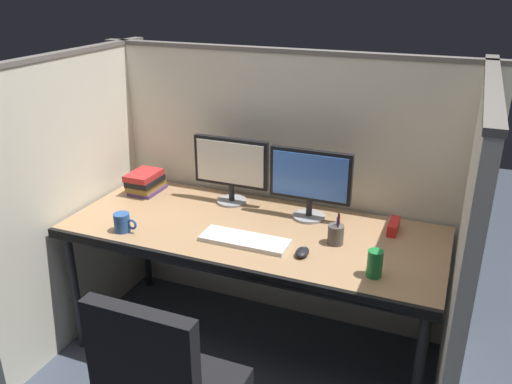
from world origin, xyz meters
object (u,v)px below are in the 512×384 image
keyboard_main (245,240)px  book_stack (145,182)px  monitor_right (310,180)px  red_stapler (394,226)px  desk (251,238)px  soda_can (375,264)px  monitor_left (231,166)px  coffee_mug (123,223)px  computer_mouse (302,252)px  pen_cup (336,234)px

keyboard_main → book_stack: size_ratio=1.89×
monitor_right → red_stapler: size_ratio=2.87×
book_stack → desk: bearing=-16.1°
soda_can → book_stack: bearing=162.9°
monitor_left → book_stack: bearing=-174.3°
coffee_mug → book_stack: (-0.18, 0.48, 0.02)m
desk → soda_can: (0.65, -0.21, 0.11)m
monitor_left → keyboard_main: monitor_left is taller
book_stack → monitor_left: bearing=5.7°
computer_mouse → soda_can: (0.34, -0.06, 0.04)m
soda_can → pen_cup: size_ratio=0.73×
monitor_right → coffee_mug: monitor_right is taller
keyboard_main → monitor_left: bearing=121.9°
monitor_left → pen_cup: (0.66, -0.26, -0.17)m
monitor_right → red_stapler: bearing=0.6°
desk → monitor_right: (0.23, 0.24, 0.27)m
desk → red_stapler: 0.71m
computer_mouse → pen_cup: pen_cup is taller
pen_cup → keyboard_main: bearing=-159.5°
keyboard_main → red_stapler: bearing=30.9°
desk → computer_mouse: size_ratio=19.79×
coffee_mug → desk: bearing=23.8°
monitor_right → red_stapler: 0.48m
computer_mouse → pen_cup: (0.11, 0.17, 0.03)m
monitor_left → red_stapler: monitor_left is taller
keyboard_main → coffee_mug: 0.62m
monitor_right → soda_can: monitor_right is taller
monitor_left → computer_mouse: (0.55, -0.43, -0.20)m
pen_cup → computer_mouse: bearing=-123.3°
pen_cup → desk: bearing=-178.4°
monitor_right → soda_can: 0.64m
monitor_left → red_stapler: bearing=-1.9°
monitor_right → coffee_mug: (-0.81, -0.50, -0.17)m
soda_can → coffee_mug: bearing=-177.9°
keyboard_main → computer_mouse: bearing=-3.5°
keyboard_main → red_stapler: red_stapler is taller
desk → pen_cup: size_ratio=11.30×
soda_can → coffee_mug: (-1.24, -0.04, -0.01)m
monitor_right → book_stack: bearing=-178.9°
monitor_left → book_stack: 0.55m
red_stapler → pen_cup: pen_cup is taller
monitor_left → book_stack: size_ratio=1.89×
monitor_left → coffee_mug: size_ratio=3.41×
keyboard_main → coffee_mug: coffee_mug is taller
keyboard_main → computer_mouse: size_ratio=4.48×
coffee_mug → monitor_left: bearing=56.6°
keyboard_main → soda_can: 0.64m
monitor_right → red_stapler: monitor_right is taller
red_stapler → monitor_right: bearing=-179.4°
desk → keyboard_main: 0.15m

